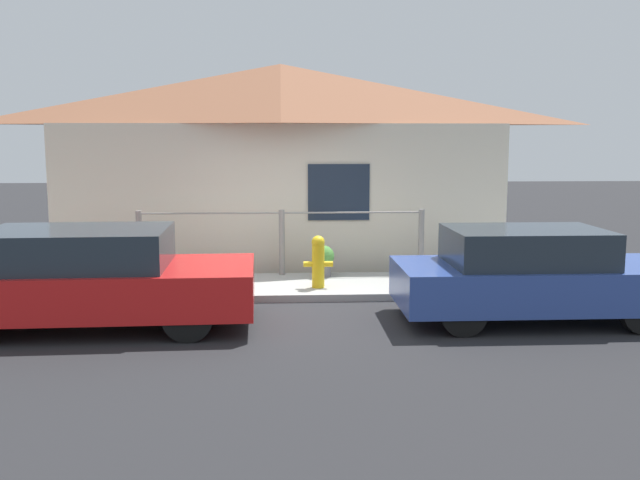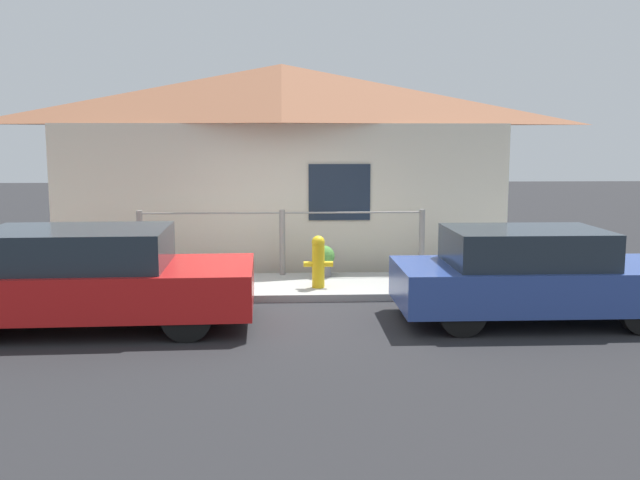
{
  "view_description": "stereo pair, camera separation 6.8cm",
  "coord_description": "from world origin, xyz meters",
  "px_view_note": "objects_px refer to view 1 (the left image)",
  "views": [
    {
      "loc": [
        -0.01,
        -10.39,
        2.42
      ],
      "look_at": [
        0.58,
        0.3,
        0.9
      ],
      "focal_mm": 40.0,
      "sensor_mm": 36.0,
      "label": 1
    },
    {
      "loc": [
        0.05,
        -10.39,
        2.42
      ],
      "look_at": [
        0.58,
        0.3,
        0.9
      ],
      "focal_mm": 40.0,
      "sensor_mm": 36.0,
      "label": 2
    }
  ],
  "objects_px": {
    "car_left": "(88,278)",
    "potted_plant_by_fence": "(151,269)",
    "car_right": "(532,275)",
    "potted_plant_near_hydrant": "(324,259)",
    "fire_hydrant": "(318,260)"
  },
  "relations": [
    {
      "from": "car_left",
      "to": "fire_hydrant",
      "type": "relative_size",
      "value": 5.11
    },
    {
      "from": "potted_plant_near_hydrant",
      "to": "potted_plant_by_fence",
      "type": "distance_m",
      "value": 2.85
    },
    {
      "from": "car_left",
      "to": "fire_hydrant",
      "type": "xyz_separation_m",
      "value": [
        3.06,
        1.78,
        -0.11
      ]
    },
    {
      "from": "potted_plant_near_hydrant",
      "to": "potted_plant_by_fence",
      "type": "height_order",
      "value": "potted_plant_near_hydrant"
    },
    {
      "from": "fire_hydrant",
      "to": "potted_plant_near_hydrant",
      "type": "relative_size",
      "value": 1.54
    },
    {
      "from": "car_left",
      "to": "fire_hydrant",
      "type": "distance_m",
      "value": 3.54
    },
    {
      "from": "car_left",
      "to": "car_right",
      "type": "height_order",
      "value": "car_left"
    },
    {
      "from": "car_right",
      "to": "potted_plant_near_hydrant",
      "type": "xyz_separation_m",
      "value": [
        -2.63,
        2.66,
        -0.21
      ]
    },
    {
      "from": "potted_plant_near_hydrant",
      "to": "potted_plant_by_fence",
      "type": "xyz_separation_m",
      "value": [
        -2.83,
        -0.31,
        -0.08
      ]
    },
    {
      "from": "car_right",
      "to": "car_left",
      "type": "bearing_deg",
      "value": -179.75
    },
    {
      "from": "car_left",
      "to": "potted_plant_by_fence",
      "type": "height_order",
      "value": "car_left"
    },
    {
      "from": "car_left",
      "to": "potted_plant_by_fence",
      "type": "relative_size",
      "value": 9.7
    },
    {
      "from": "potted_plant_near_hydrant",
      "to": "potted_plant_by_fence",
      "type": "relative_size",
      "value": 1.23
    },
    {
      "from": "car_right",
      "to": "fire_hydrant",
      "type": "relative_size",
      "value": 4.48
    },
    {
      "from": "fire_hydrant",
      "to": "potted_plant_by_fence",
      "type": "bearing_deg",
      "value": 168.12
    }
  ]
}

